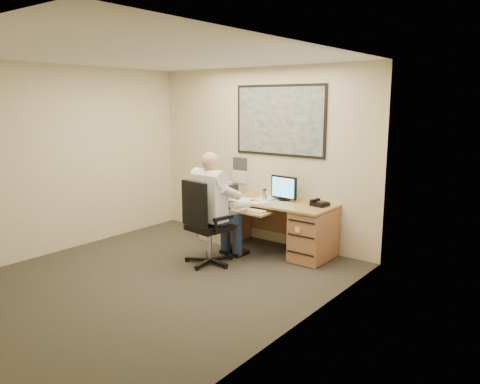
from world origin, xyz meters
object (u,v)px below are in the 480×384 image
Objects in this scene: desk at (300,226)px; office_chair at (207,240)px; person at (211,208)px; filing_cabinet at (222,214)px.

office_chair is at bearing -126.98° from desk.
desk is at bearing 53.44° from person.
office_chair reaches higher than filing_cabinet.
person reaches higher than filing_cabinet.
office_chair is 0.43m from person.
filing_cabinet is 1.24m from office_chair.
desk is 1.43m from filing_cabinet.
filing_cabinet is (-1.43, 0.00, -0.04)m from desk.
person reaches higher than desk.
office_chair is (-0.81, -1.07, -0.10)m from desk.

